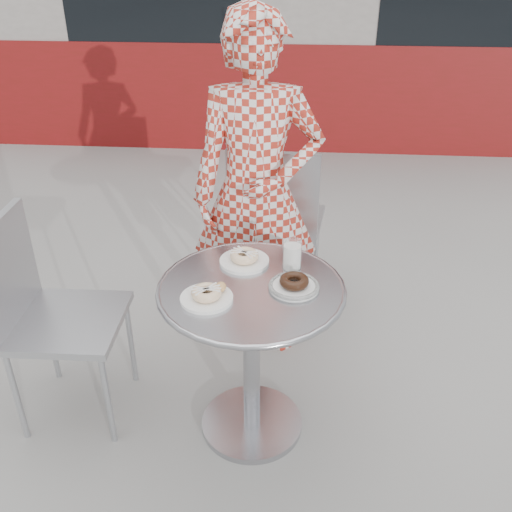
# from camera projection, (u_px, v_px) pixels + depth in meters

# --- Properties ---
(ground) EXTENTS (60.00, 60.00, 0.00)m
(ground) POSITION_uv_depth(u_px,v_px,m) (253.00, 427.00, 2.51)
(ground) COLOR #A29F9B
(ground) RESTS_ON ground
(bistro_table) EXTENTS (0.72, 0.72, 0.73)m
(bistro_table) POSITION_uv_depth(u_px,v_px,m) (251.00, 324.00, 2.24)
(bistro_table) COLOR #BABABF
(bistro_table) RESTS_ON ground
(chair_far) EXTENTS (0.52, 0.52, 0.98)m
(chair_far) POSITION_uv_depth(u_px,v_px,m) (278.00, 254.00, 3.23)
(chair_far) COLOR #AAADB2
(chair_far) RESTS_ON ground
(chair_left) EXTENTS (0.46, 0.45, 0.94)m
(chair_left) POSITION_uv_depth(u_px,v_px,m) (72.00, 357.00, 2.47)
(chair_left) COLOR #AAADB2
(chair_left) RESTS_ON ground
(seated_person) EXTENTS (0.63, 0.43, 1.66)m
(seated_person) POSITION_uv_depth(u_px,v_px,m) (257.00, 194.00, 2.65)
(seated_person) COLOR #A62619
(seated_person) RESTS_ON ground
(plate_far) EXTENTS (0.20, 0.20, 0.05)m
(plate_far) POSITION_uv_depth(u_px,v_px,m) (244.00, 258.00, 2.30)
(plate_far) COLOR white
(plate_far) RESTS_ON bistro_table
(plate_near) EXTENTS (0.19, 0.19, 0.05)m
(plate_near) POSITION_uv_depth(u_px,v_px,m) (207.00, 295.00, 2.07)
(plate_near) COLOR white
(plate_near) RESTS_ON bistro_table
(plate_checker) EXTENTS (0.19, 0.19, 0.05)m
(plate_checker) POSITION_uv_depth(u_px,v_px,m) (294.00, 285.00, 2.13)
(plate_checker) COLOR white
(plate_checker) RESTS_ON bistro_table
(milk_cup) EXTENTS (0.08, 0.08, 0.12)m
(milk_cup) POSITION_uv_depth(u_px,v_px,m) (292.00, 255.00, 2.24)
(milk_cup) COLOR white
(milk_cup) RESTS_ON bistro_table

